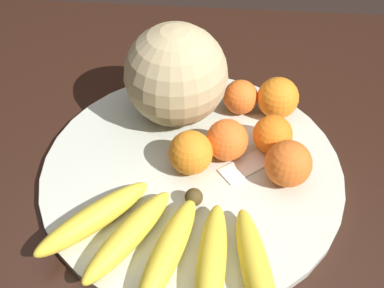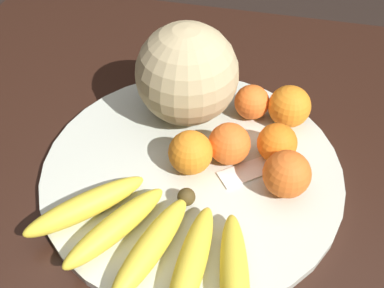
# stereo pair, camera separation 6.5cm
# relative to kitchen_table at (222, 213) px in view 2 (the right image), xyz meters

# --- Properties ---
(kitchen_table) EXTENTS (1.22, 1.01, 0.73)m
(kitchen_table) POSITION_rel_kitchen_table_xyz_m (0.00, 0.00, 0.00)
(kitchen_table) COLOR black
(kitchen_table) RESTS_ON ground_plane
(fruit_bowl) EXTENTS (0.46, 0.46, 0.01)m
(fruit_bowl) POSITION_rel_kitchen_table_xyz_m (-0.05, -0.01, 0.11)
(fruit_bowl) COLOR beige
(fruit_bowl) RESTS_ON kitchen_table
(melon) EXTENTS (0.17, 0.17, 0.17)m
(melon) POSITION_rel_kitchen_table_xyz_m (-0.09, 0.11, 0.20)
(melon) COLOR tan
(melon) RESTS_ON fruit_bowl
(banana_bunch) EXTENTS (0.33, 0.24, 0.04)m
(banana_bunch) POSITION_rel_kitchen_table_xyz_m (-0.06, -0.16, 0.13)
(banana_bunch) COLOR #473819
(banana_bunch) RESTS_ON fruit_bowl
(orange_front_left) EXTENTS (0.07, 0.07, 0.07)m
(orange_front_left) POSITION_rel_kitchen_table_xyz_m (0.09, -0.02, 0.15)
(orange_front_left) COLOR orange
(orange_front_left) RESTS_ON fruit_bowl
(orange_front_right) EXTENTS (0.06, 0.06, 0.06)m
(orange_front_right) POSITION_rel_kitchen_table_xyz_m (0.07, 0.04, 0.14)
(orange_front_right) COLOR orange
(orange_front_right) RESTS_ON fruit_bowl
(orange_mid_center) EXTENTS (0.07, 0.07, 0.07)m
(orange_mid_center) POSITION_rel_kitchen_table_xyz_m (-0.05, -0.01, 0.15)
(orange_mid_center) COLOR orange
(orange_mid_center) RESTS_ON fruit_bowl
(orange_back_left) EXTENTS (0.06, 0.06, 0.06)m
(orange_back_left) POSITION_rel_kitchen_table_xyz_m (-0.00, 0.02, 0.15)
(orange_back_left) COLOR orange
(orange_back_left) RESTS_ON fruit_bowl
(orange_back_right) EXTENTS (0.06, 0.06, 0.06)m
(orange_back_right) POSITION_rel_kitchen_table_xyz_m (0.02, 0.13, 0.14)
(orange_back_right) COLOR orange
(orange_back_right) RESTS_ON fruit_bowl
(orange_top_small) EXTENTS (0.07, 0.07, 0.07)m
(orange_top_small) POSITION_rel_kitchen_table_xyz_m (0.08, 0.13, 0.15)
(orange_top_small) COLOR orange
(orange_top_small) RESTS_ON fruit_bowl
(produce_tag) EXTENTS (0.09, 0.08, 0.00)m
(produce_tag) POSITION_rel_kitchen_table_xyz_m (0.03, 0.00, 0.11)
(produce_tag) COLOR white
(produce_tag) RESTS_ON fruit_bowl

